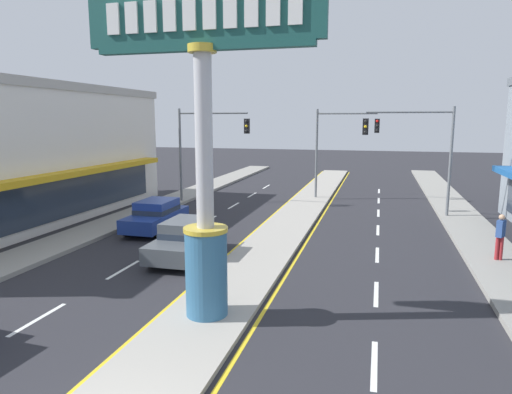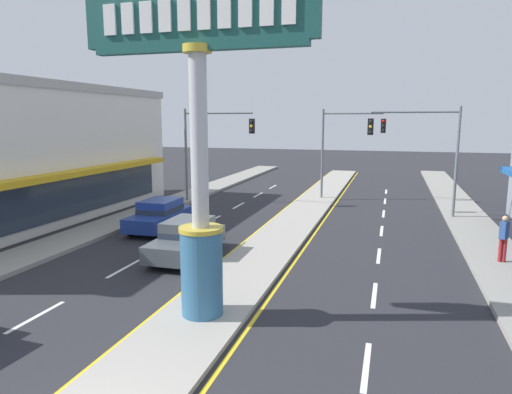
# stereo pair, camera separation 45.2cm
# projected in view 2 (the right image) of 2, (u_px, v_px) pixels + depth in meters

# --- Properties ---
(median_strip) EXTENTS (2.45, 52.00, 0.14)m
(median_strip) POSITION_uv_depth(u_px,v_px,m) (293.00, 224.00, 23.95)
(median_strip) COLOR #A39E93
(median_strip) RESTS_ON ground
(sidewalk_left) EXTENTS (2.33, 60.00, 0.18)m
(sidewalk_left) POSITION_uv_depth(u_px,v_px,m) (122.00, 221.00, 24.60)
(sidewalk_left) COLOR gray
(sidewalk_left) RESTS_ON ground
(sidewalk_right) EXTENTS (2.33, 60.00, 0.18)m
(sidewalk_right) POSITION_uv_depth(u_px,v_px,m) (488.00, 247.00, 19.50)
(sidewalk_right) COLOR gray
(sidewalk_right) RESTS_ON ground
(lane_markings) EXTENTS (9.19, 52.00, 0.01)m
(lane_markings) POSITION_uv_depth(u_px,v_px,m) (287.00, 231.00, 22.68)
(lane_markings) COLOR silver
(lane_markings) RESTS_ON ground
(district_sign) EXTENTS (6.27, 1.20, 8.77)m
(district_sign) POSITION_uv_depth(u_px,v_px,m) (199.00, 154.00, 11.92)
(district_sign) COLOR #33668C
(district_sign) RESTS_ON median_strip
(storefront_left) EXTENTS (9.29, 20.68, 7.42)m
(storefront_left) POSITION_uv_depth(u_px,v_px,m) (3.00, 153.00, 24.45)
(storefront_left) COLOR silver
(storefront_left) RESTS_ON ground
(traffic_light_left_side) EXTENTS (4.86, 0.46, 6.20)m
(traffic_light_left_side) POSITION_uv_depth(u_px,v_px,m) (210.00, 139.00, 29.31)
(traffic_light_left_side) COLOR slate
(traffic_light_left_side) RESTS_ON ground
(traffic_light_right_side) EXTENTS (4.86, 0.46, 6.20)m
(traffic_light_right_side) POSITION_uv_depth(u_px,v_px,m) (423.00, 142.00, 24.97)
(traffic_light_right_side) COLOR slate
(traffic_light_right_side) RESTS_ON ground
(traffic_light_median_far) EXTENTS (4.20, 0.46, 6.20)m
(traffic_light_median_far) POSITION_uv_depth(u_px,v_px,m) (345.00, 139.00, 30.53)
(traffic_light_median_far) COLOR slate
(traffic_light_median_far) RESTS_ON ground
(sedan_near_right_lane) EXTENTS (1.89, 4.32, 1.53)m
(sedan_near_right_lane) POSITION_uv_depth(u_px,v_px,m) (187.00, 238.00, 18.21)
(sedan_near_right_lane) COLOR #4C5156
(sedan_near_right_lane) RESTS_ON ground
(sedan_far_right_lane) EXTENTS (1.90, 4.33, 1.53)m
(sedan_far_right_lane) POSITION_uv_depth(u_px,v_px,m) (160.00, 215.00, 22.75)
(sedan_far_right_lane) COLOR navy
(sedan_far_right_lane) RESTS_ON ground
(pedestrian_far_side) EXTENTS (0.40, 0.46, 1.77)m
(pedestrian_far_side) POSITION_uv_depth(u_px,v_px,m) (504.00, 236.00, 16.99)
(pedestrian_far_side) COLOR maroon
(pedestrian_far_side) RESTS_ON sidewalk_right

